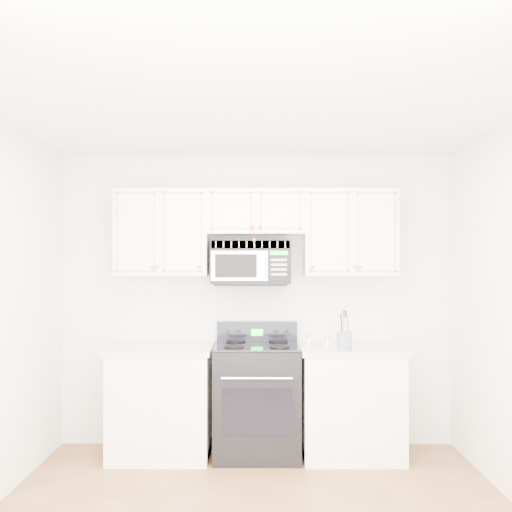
{
  "coord_description": "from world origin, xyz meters",
  "views": [
    {
      "loc": [
        0.01,
        -3.4,
        1.64
      ],
      "look_at": [
        0.0,
        1.3,
        1.69
      ],
      "focal_mm": 40.0,
      "sensor_mm": 36.0,
      "label": 1
    }
  ],
  "objects": [
    {
      "name": "base_cabinet_left",
      "position": [
        -0.8,
        1.44,
        0.43
      ],
      "size": [
        0.86,
        0.65,
        0.92
      ],
      "color": "white",
      "rests_on": "ground"
    },
    {
      "name": "range",
      "position": [
        0.01,
        1.45,
        0.48
      ],
      "size": [
        0.71,
        0.65,
        1.11
      ],
      "color": "black",
      "rests_on": "ground"
    },
    {
      "name": "upper_cabinets",
      "position": [
        -0.0,
        1.58,
        1.93
      ],
      "size": [
        2.44,
        0.37,
        0.75
      ],
      "color": "white",
      "rests_on": "ground"
    },
    {
      "name": "room",
      "position": [
        0.0,
        0.0,
        1.3
      ],
      "size": [
        3.51,
        3.51,
        2.61
      ],
      "color": "#925D37",
      "rests_on": "ground"
    },
    {
      "name": "base_cabinet_right",
      "position": [
        0.8,
        1.44,
        0.43
      ],
      "size": [
        0.86,
        0.65,
        0.92
      ],
      "color": "white",
      "rests_on": "ground"
    },
    {
      "name": "utensil_crock",
      "position": [
        0.72,
        1.24,
        1.0
      ],
      "size": [
        0.12,
        0.12,
        0.32
      ],
      "color": "slate",
      "rests_on": "base_cabinet_right"
    },
    {
      "name": "shaker_salt",
      "position": [
        0.45,
        1.46,
        0.97
      ],
      "size": [
        0.04,
        0.04,
        0.1
      ],
      "color": "silver",
      "rests_on": "base_cabinet_right"
    },
    {
      "name": "shaker_pepper",
      "position": [
        0.6,
        1.4,
        0.97
      ],
      "size": [
        0.04,
        0.04,
        0.09
      ],
      "color": "silver",
      "rests_on": "base_cabinet_right"
    },
    {
      "name": "microwave",
      "position": [
        -0.05,
        1.57,
        1.64
      ],
      "size": [
        0.69,
        0.39,
        0.38
      ],
      "color": "black",
      "rests_on": "ground"
    }
  ]
}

